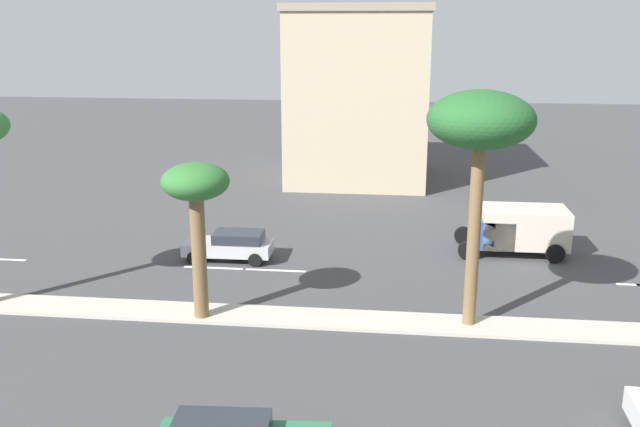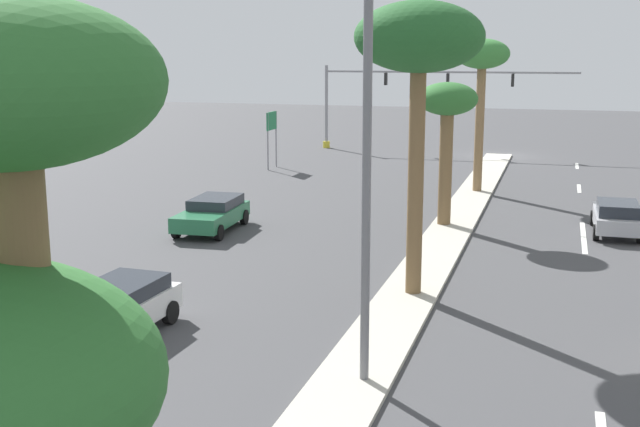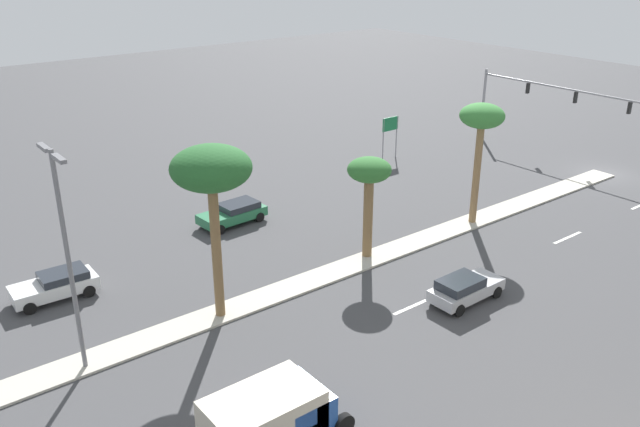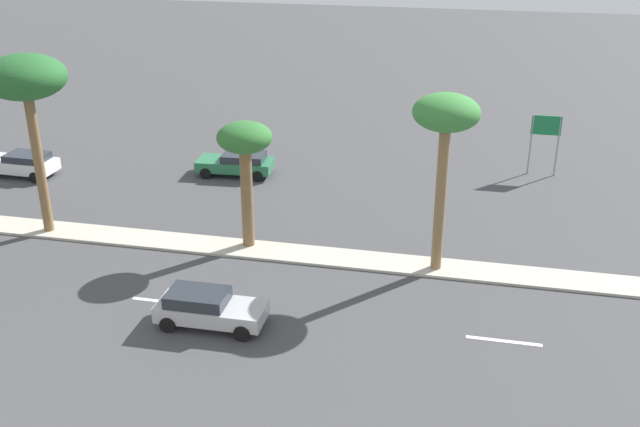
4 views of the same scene
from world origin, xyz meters
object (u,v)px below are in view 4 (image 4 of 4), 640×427
(sedan_silver_trailing, at_px, (208,308))
(palm_tree_right, at_px, (446,122))
(directional_road_sign, at_px, (546,132))
(sedan_green_right, at_px, (237,163))
(sedan_white_rear, at_px, (22,163))
(palm_tree_rear, at_px, (26,81))
(palm_tree_left, at_px, (245,146))

(sedan_silver_trailing, bearing_deg, palm_tree_right, -52.10)
(directional_road_sign, distance_m, sedan_green_right, 18.05)
(palm_tree_right, distance_m, sedan_white_rear, 26.26)
(palm_tree_rear, relative_size, sedan_white_rear, 2.02)
(sedan_silver_trailing, bearing_deg, palm_tree_rear, 58.99)
(palm_tree_left, relative_size, sedan_green_right, 1.32)
(directional_road_sign, distance_m, sedan_white_rear, 30.63)
(directional_road_sign, bearing_deg, palm_tree_right, 158.80)
(directional_road_sign, relative_size, palm_tree_right, 0.46)
(palm_tree_left, distance_m, palm_tree_rear, 10.43)
(directional_road_sign, bearing_deg, sedan_green_right, 102.32)
(palm_tree_left, distance_m, sedan_white_rear, 17.57)
(palm_tree_right, height_order, sedan_green_right, palm_tree_right)
(sedan_silver_trailing, bearing_deg, sedan_green_right, 14.24)
(directional_road_sign, relative_size, sedan_white_rear, 0.84)
(palm_tree_left, distance_m, sedan_green_right, 10.65)
(directional_road_sign, xyz_separation_m, sedan_silver_trailing, (-19.85, 13.46, -1.89))
(palm_tree_left, bearing_deg, directional_road_sign, -47.24)
(palm_tree_right, height_order, palm_tree_left, palm_tree_right)
(palm_tree_rear, xyz_separation_m, sedan_silver_trailing, (-6.39, -10.63, -6.77))
(directional_road_sign, relative_size, palm_tree_left, 0.60)
(palm_tree_right, distance_m, sedan_green_right, 16.75)
(palm_tree_right, xyz_separation_m, sedan_white_rear, (6.77, 24.64, -6.05))
(sedan_silver_trailing, bearing_deg, sedan_white_rear, 51.14)
(palm_tree_right, bearing_deg, palm_tree_left, 86.86)
(palm_tree_left, xyz_separation_m, sedan_white_rear, (6.28, 15.85, -4.22))
(palm_tree_left, relative_size, palm_tree_rear, 0.69)
(palm_tree_left, xyz_separation_m, sedan_silver_trailing, (-6.91, -0.53, -4.22))
(directional_road_sign, height_order, sedan_silver_trailing, directional_road_sign)
(palm_tree_right, bearing_deg, directional_road_sign, -21.20)
(sedan_silver_trailing, height_order, sedan_white_rear, sedan_silver_trailing)
(sedan_white_rear, bearing_deg, directional_road_sign, -77.43)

